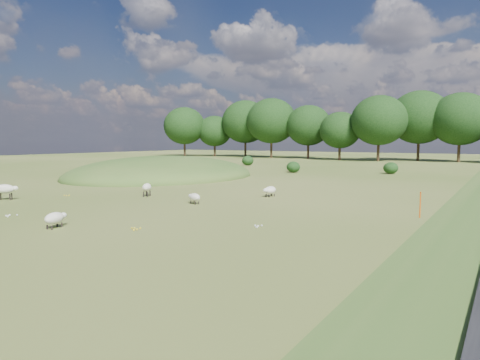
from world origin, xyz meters
name	(u,v)px	position (x,y,z in m)	size (l,w,h in m)	color
ground	(310,176)	(0.00, 20.00, 0.00)	(160.00, 160.00, 0.00)	#3D581B
mound	(162,176)	(-12.00, 12.00, 0.00)	(16.00, 20.00, 4.00)	#33561E
treeline	(389,122)	(-1.06, 55.44, 6.57)	(96.28, 14.66, 11.70)	black
shrubs	(299,164)	(-4.79, 27.78, 0.63)	(21.83, 9.95, 1.32)	black
marker_post	(420,205)	(13.10, 1.83, 0.60)	(0.06, 0.06, 1.20)	#D8590C
sheep_0	(270,190)	(3.88, 4.53, 0.42)	(0.64, 1.18, 0.66)	beige
sheep_1	(55,218)	(1.09, -8.48, 0.41)	(0.68, 1.16, 0.65)	beige
sheep_2	(147,187)	(-2.70, 0.52, 0.58)	(0.88, 1.18, 0.83)	beige
sheep_3	(194,197)	(1.76, -0.34, 0.37)	(1.07, 0.72, 0.59)	beige
sheep_4	(6,189)	(-8.61, -5.11, 0.65)	(1.26, 1.13, 0.94)	beige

